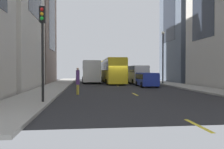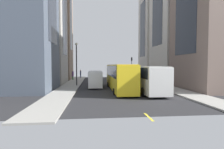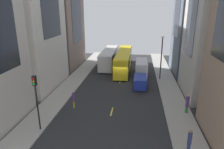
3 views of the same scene
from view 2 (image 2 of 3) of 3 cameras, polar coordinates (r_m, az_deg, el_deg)
name	(u,v)px [view 2 (image 2 of 3)]	position (r m, az deg, el deg)	size (l,w,h in m)	color
ground_plane	(114,85)	(33.50, 0.63, -3.14)	(41.97, 41.97, 0.00)	#28282B
sidewalk_west	(154,84)	(35.12, 12.88, -2.81)	(3.00, 44.00, 0.15)	#9E9B93
sidewalk_east	(72,85)	(33.49, -12.22, -3.07)	(3.00, 44.00, 0.15)	#9E9B93
lane_stripe_0	(106,77)	(54.34, -1.84, -0.82)	(0.16, 2.00, 0.01)	yellow
lane_stripe_1	(109,80)	(43.90, -0.90, -1.70)	(0.16, 2.00, 0.01)	yellow
lane_stripe_2	(114,85)	(33.50, 0.63, -3.13)	(0.16, 2.00, 0.01)	yellow
lane_stripe_3	(123,93)	(23.17, 3.55, -5.82)	(0.16, 2.00, 0.01)	yellow
lane_stripe_4	(149,117)	(13.14, 11.17, -12.65)	(0.16, 2.00, 0.01)	yellow
building_west_0	(156,30)	(51.68, 13.27, 13.23)	(7.22, 8.93, 25.72)	#B7B2A8
building_west_1	(174,1)	(42.48, 18.47, 20.69)	(7.04, 10.64, 33.21)	beige
building_west_2	(218,11)	(31.87, 29.79, 16.47)	(9.93, 10.85, 22.40)	#7A665B
building_east_0	(58,13)	(50.32, -16.19, 17.63)	(6.31, 8.29, 32.83)	#937760
building_east_1	(41,19)	(39.27, -20.93, 15.52)	(8.83, 8.80, 24.46)	#B7B2A8
city_bus_white	(145,77)	(24.97, 10.12, -0.61)	(2.80, 11.91, 3.35)	silver
streetcar_yellow	(119,75)	(26.54, 2.20, -0.11)	(2.70, 14.56, 3.59)	yellow
delivery_van_white	(95,78)	(29.33, -5.19, -1.03)	(2.25, 5.84, 2.58)	white
car_blue_0	(96,79)	(35.46, -4.90, -1.25)	(2.05, 4.05, 1.64)	#2338AD
pedestrian_crossing_near	(73,75)	(43.36, -11.91, -0.12)	(0.37, 0.37, 2.15)	#336B38
pedestrian_waiting_curb	(81,74)	(50.12, -9.62, 0.28)	(0.33, 0.33, 2.09)	navy
pedestrian_crossing_mid	(129,75)	(44.11, 5.09, -0.18)	(0.29, 0.29, 2.16)	gold
traffic_light_near_corner	(132,64)	(49.35, 6.05, 3.37)	(0.32, 0.44, 5.42)	black
streetlamp_near	(76,59)	(31.55, -10.85, 4.61)	(0.44, 0.44, 7.10)	black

